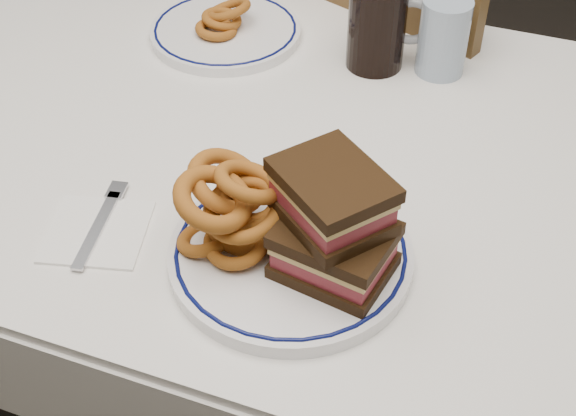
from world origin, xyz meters
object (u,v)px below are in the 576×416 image
(reuben_sandwich, at_px, (333,224))
(beer_mug, at_px, (379,21))
(main_plate, at_px, (291,254))
(far_plate, at_px, (226,31))
(chair_far, at_px, (397,99))

(reuben_sandwich, height_order, beer_mug, beer_mug)
(main_plate, xyz_separation_m, beer_mug, (-0.02, 0.46, 0.07))
(reuben_sandwich, bearing_deg, main_plate, 173.28)
(far_plate, bearing_deg, main_plate, -57.91)
(chair_far, relative_size, beer_mug, 5.93)
(chair_far, distance_m, far_plate, 0.45)
(main_plate, height_order, beer_mug, beer_mug)
(chair_far, distance_m, beer_mug, 0.42)
(reuben_sandwich, distance_m, far_plate, 0.58)
(chair_far, height_order, far_plate, chair_far)
(chair_far, relative_size, reuben_sandwich, 5.64)
(main_plate, distance_m, far_plate, 0.54)
(far_plate, bearing_deg, reuben_sandwich, -53.73)
(beer_mug, xyz_separation_m, far_plate, (-0.26, -0.01, -0.07))
(beer_mug, bearing_deg, main_plate, -87.17)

